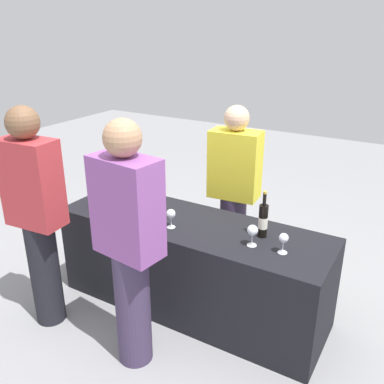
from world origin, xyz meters
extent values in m
plane|color=gray|center=(0.00, 0.00, 0.00)|extent=(12.00, 12.00, 0.00)
cube|color=black|center=(0.00, 0.00, 0.37)|extent=(2.11, 0.67, 0.74)
cylinder|color=black|center=(-0.75, 0.08, 0.85)|extent=(0.07, 0.07, 0.20)
cylinder|color=black|center=(-0.75, 0.08, 0.99)|extent=(0.03, 0.03, 0.08)
cylinder|color=maroon|center=(-0.75, 0.08, 1.03)|extent=(0.03, 0.03, 0.02)
cylinder|color=silver|center=(-0.75, 0.08, 0.84)|extent=(0.07, 0.07, 0.07)
cylinder|color=black|center=(-0.64, 0.08, 0.85)|extent=(0.07, 0.07, 0.22)
cylinder|color=black|center=(-0.64, 0.08, 1.01)|extent=(0.03, 0.03, 0.09)
cylinder|color=black|center=(-0.64, 0.08, 1.06)|extent=(0.03, 0.03, 0.02)
cylinder|color=silver|center=(-0.64, 0.08, 0.84)|extent=(0.07, 0.07, 0.08)
cylinder|color=black|center=(-0.52, 0.06, 0.85)|extent=(0.08, 0.08, 0.21)
cylinder|color=black|center=(-0.52, 0.06, 0.99)|extent=(0.03, 0.03, 0.08)
cylinder|color=black|center=(-0.52, 0.06, 1.03)|extent=(0.03, 0.03, 0.02)
cylinder|color=silver|center=(-0.52, 0.06, 0.84)|extent=(0.08, 0.08, 0.07)
cylinder|color=black|center=(0.53, 0.07, 0.86)|extent=(0.06, 0.06, 0.24)
cylinder|color=black|center=(0.53, 0.07, 1.03)|extent=(0.02, 0.02, 0.09)
cylinder|color=gold|center=(0.53, 0.07, 1.08)|extent=(0.03, 0.03, 0.02)
cylinder|color=silver|center=(0.53, 0.07, 0.85)|extent=(0.06, 0.06, 0.08)
cylinder|color=silver|center=(-0.64, -0.13, 0.75)|extent=(0.07, 0.07, 0.00)
cylinder|color=silver|center=(-0.64, -0.13, 0.79)|extent=(0.01, 0.01, 0.08)
sphere|color=silver|center=(-0.64, -0.13, 0.86)|extent=(0.07, 0.07, 0.07)
cylinder|color=silver|center=(-0.54, -0.06, 0.75)|extent=(0.06, 0.06, 0.00)
cylinder|color=silver|center=(-0.54, -0.06, 0.79)|extent=(0.01, 0.01, 0.08)
sphere|color=silver|center=(-0.54, -0.06, 0.86)|extent=(0.07, 0.07, 0.07)
sphere|color=#590C19|center=(-0.54, -0.06, 0.84)|extent=(0.04, 0.04, 0.04)
cylinder|color=silver|center=(-0.09, -0.14, 0.75)|extent=(0.06, 0.06, 0.00)
cylinder|color=silver|center=(-0.09, -0.14, 0.79)|extent=(0.01, 0.01, 0.08)
sphere|color=silver|center=(-0.09, -0.14, 0.85)|extent=(0.07, 0.07, 0.07)
sphere|color=#590C19|center=(-0.09, -0.14, 0.84)|extent=(0.04, 0.04, 0.04)
cylinder|color=silver|center=(0.52, -0.09, 0.75)|extent=(0.07, 0.07, 0.00)
cylinder|color=silver|center=(0.52, -0.09, 0.79)|extent=(0.01, 0.01, 0.08)
sphere|color=silver|center=(0.52, -0.09, 0.86)|extent=(0.07, 0.07, 0.07)
sphere|color=#590C19|center=(0.52, -0.09, 0.85)|extent=(0.04, 0.04, 0.04)
cylinder|color=silver|center=(0.73, -0.08, 0.75)|extent=(0.06, 0.06, 0.00)
cylinder|color=silver|center=(0.73, -0.08, 0.79)|extent=(0.01, 0.01, 0.08)
sphere|color=silver|center=(0.73, -0.08, 0.85)|extent=(0.06, 0.06, 0.06)
cylinder|color=silver|center=(-0.79, -0.08, 0.83)|extent=(0.18, 0.18, 0.16)
cylinder|color=#3F3351|center=(0.06, 0.59, 0.38)|extent=(0.23, 0.23, 0.76)
cube|color=yellow|center=(0.06, 0.59, 1.05)|extent=(0.43, 0.27, 0.57)
sphere|color=#D8AD8C|center=(0.06, 0.59, 1.43)|extent=(0.21, 0.21, 0.21)
cylinder|color=black|center=(-0.86, -0.70, 0.41)|extent=(0.22, 0.22, 0.82)
cube|color=#B23338|center=(-0.86, -0.70, 1.13)|extent=(0.41, 0.25, 0.61)
sphere|color=brown|center=(-0.86, -0.70, 1.54)|extent=(0.22, 0.22, 0.22)
cylinder|color=#3F3351|center=(-0.04, -0.69, 0.41)|extent=(0.23, 0.23, 0.82)
cube|color=#8C4C99|center=(-0.04, -0.69, 1.13)|extent=(0.44, 0.28, 0.62)
sphere|color=tan|center=(-0.04, -0.69, 1.55)|extent=(0.22, 0.22, 0.22)
camera|label=1|loc=(1.46, -2.45, 2.15)|focal=39.57mm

